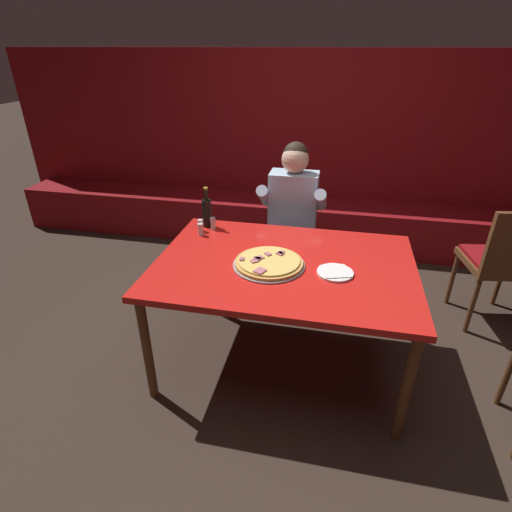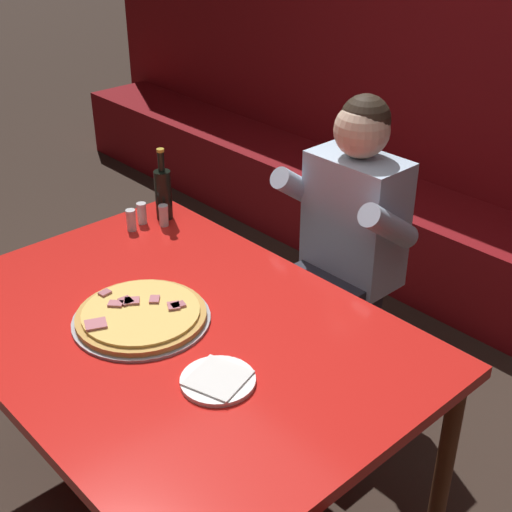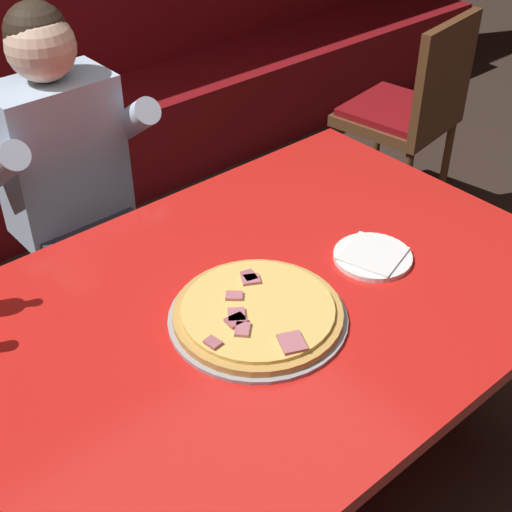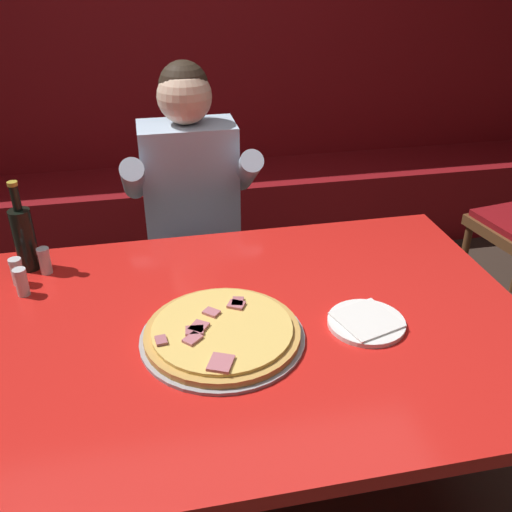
# 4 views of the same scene
# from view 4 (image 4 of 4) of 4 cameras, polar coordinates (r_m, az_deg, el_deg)

# --- Properties ---
(ground_plane) EXTENTS (24.00, 24.00, 0.00)m
(ground_plane) POSITION_cam_4_polar(r_m,az_deg,el_deg) (2.10, -0.45, -23.59)
(ground_plane) COLOR #33261E
(booth_wall_panel) EXTENTS (6.80, 0.16, 1.90)m
(booth_wall_panel) POSITION_cam_4_polar(r_m,az_deg,el_deg) (3.50, -7.81, 17.21)
(booth_wall_panel) COLOR maroon
(booth_wall_panel) RESTS_ON ground_plane
(booth_bench) EXTENTS (6.46, 0.48, 0.46)m
(booth_bench) POSITION_cam_4_polar(r_m,az_deg,el_deg) (3.43, -6.56, 4.28)
(booth_bench) COLOR maroon
(booth_bench) RESTS_ON ground_plane
(main_dining_table) EXTENTS (1.56, 1.10, 0.75)m
(main_dining_table) POSITION_cam_4_polar(r_m,az_deg,el_deg) (1.60, -0.54, -8.53)
(main_dining_table) COLOR brown
(main_dining_table) RESTS_ON ground_plane
(pizza) EXTENTS (0.43, 0.43, 0.05)m
(pizza) POSITION_cam_4_polar(r_m,az_deg,el_deg) (1.50, -3.40, -7.73)
(pizza) COLOR #9E9EA3
(pizza) RESTS_ON main_dining_table
(plate_white_paper) EXTENTS (0.21, 0.21, 0.02)m
(plate_white_paper) POSITION_cam_4_polar(r_m,az_deg,el_deg) (1.58, 10.97, -6.50)
(plate_white_paper) COLOR white
(plate_white_paper) RESTS_ON main_dining_table
(beer_bottle) EXTENTS (0.07, 0.07, 0.29)m
(beer_bottle) POSITION_cam_4_polar(r_m,az_deg,el_deg) (1.90, -22.17, 1.78)
(beer_bottle) COLOR black
(beer_bottle) RESTS_ON main_dining_table
(shaker_red_pepper_flakes) EXTENTS (0.04, 0.04, 0.09)m
(shaker_red_pepper_flakes) POSITION_cam_4_polar(r_m,az_deg,el_deg) (1.85, -22.75, -1.56)
(shaker_red_pepper_flakes) COLOR silver
(shaker_red_pepper_flakes) RESTS_ON main_dining_table
(shaker_black_pepper) EXTENTS (0.04, 0.04, 0.09)m
(shaker_black_pepper) POSITION_cam_4_polar(r_m,az_deg,el_deg) (1.88, -20.35, -0.56)
(shaker_black_pepper) COLOR silver
(shaker_black_pepper) RESTS_ON main_dining_table
(shaker_parmesan) EXTENTS (0.04, 0.04, 0.09)m
(shaker_parmesan) POSITION_cam_4_polar(r_m,az_deg,el_deg) (1.79, -22.37, -2.54)
(shaker_parmesan) COLOR silver
(shaker_parmesan) RESTS_ON main_dining_table
(diner_seated_blue_shirt) EXTENTS (0.53, 0.53, 1.27)m
(diner_seated_blue_shirt) POSITION_cam_4_polar(r_m,az_deg,el_deg) (2.31, -6.31, 4.46)
(diner_seated_blue_shirt) COLOR black
(diner_seated_blue_shirt) RESTS_ON ground_plane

